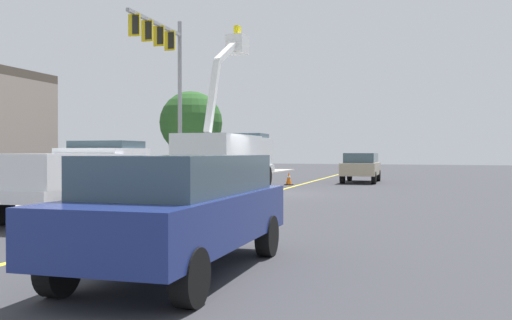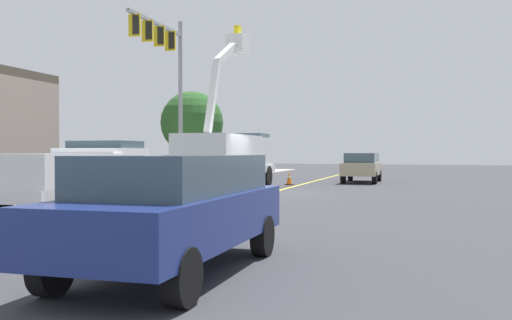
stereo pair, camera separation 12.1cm
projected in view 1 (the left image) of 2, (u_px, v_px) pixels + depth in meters
ground at (267, 194)px, 23.72m from camera, size 120.00×120.00×0.00m
sidewalk_far_side at (114, 189)px, 25.75m from camera, size 60.06×9.47×0.12m
lane_centre_stripe at (267, 193)px, 23.72m from camera, size 49.77×5.06×0.01m
utility_bucket_truck at (228, 155)px, 26.45m from camera, size 8.41×3.29×7.86m
service_pickup_truck at (77, 176)px, 14.85m from camera, size 5.78×2.64×2.06m
passing_minivan at (361, 166)px, 32.58m from camera, size 4.96×2.36×1.69m
trailing_sedan at (181, 205)px, 8.12m from camera, size 4.96×2.36×1.69m
traffic_cone_leading at (42, 224)px, 10.89m from camera, size 0.40×0.40×0.72m
traffic_cone_mid_front at (236, 189)px, 20.81m from camera, size 0.40×0.40×0.77m
traffic_cone_mid_rear at (289, 179)px, 29.95m from camera, size 0.40×0.40×0.70m
traffic_signal_mast at (165, 62)px, 28.51m from camera, size 5.71×0.94×8.75m
street_tree_right at (191, 123)px, 35.98m from camera, size 4.00×4.00×5.63m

